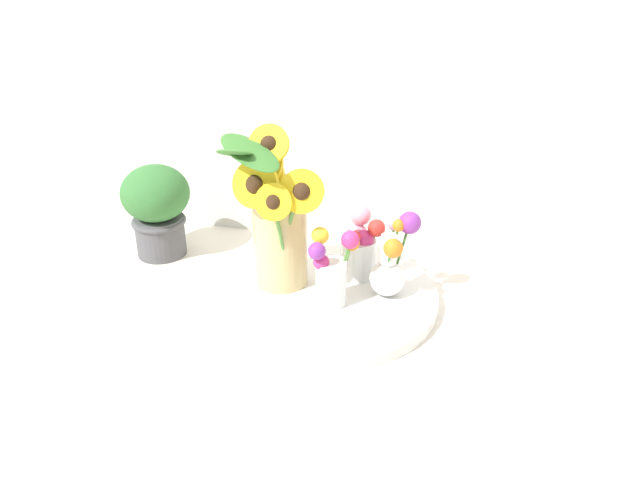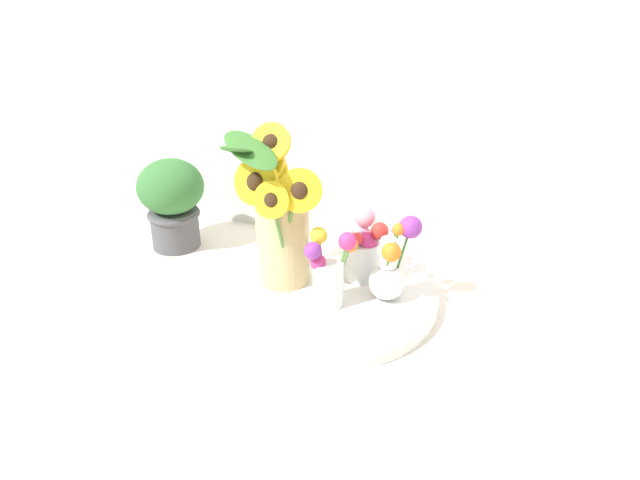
# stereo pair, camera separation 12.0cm
# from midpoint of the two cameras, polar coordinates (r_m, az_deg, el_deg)

# --- Properties ---
(ground_plane) EXTENTS (6.00, 6.00, 0.00)m
(ground_plane) POSITION_cam_midpoint_polar(r_m,az_deg,el_deg) (1.20, 0.35, -7.53)
(ground_plane) COLOR silver
(serving_tray) EXTENTS (0.47, 0.47, 0.02)m
(serving_tray) POSITION_cam_midpoint_polar(r_m,az_deg,el_deg) (1.26, 2.73, -5.17)
(serving_tray) COLOR white
(serving_tray) RESTS_ON ground_plane
(mason_jar_sunflowers) EXTENTS (0.24, 0.18, 0.33)m
(mason_jar_sunflowers) POSITION_cam_midpoint_polar(r_m,az_deg,el_deg) (1.21, -1.06, 2.20)
(mason_jar_sunflowers) COLOR #D1B77A
(mason_jar_sunflowers) RESTS_ON serving_tray
(vase_small_center) EXTENTS (0.09, 0.08, 0.15)m
(vase_small_center) POSITION_cam_midpoint_polar(r_m,az_deg,el_deg) (1.17, 3.72, -2.88)
(vase_small_center) COLOR white
(vase_small_center) RESTS_ON serving_tray
(vase_bulb_right) EXTENTS (0.09, 0.09, 0.17)m
(vase_bulb_right) POSITION_cam_midpoint_polar(r_m,az_deg,el_deg) (1.21, 9.38, -2.42)
(vase_bulb_right) COLOR white
(vase_bulb_right) RESTS_ON serving_tray
(vase_small_back) EXTENTS (0.09, 0.09, 0.15)m
(vase_small_back) POSITION_cam_midpoint_polar(r_m,az_deg,el_deg) (1.27, 6.69, -0.89)
(vase_small_back) COLOR white
(vase_small_back) RESTS_ON serving_tray
(potted_plant) EXTENTS (0.15, 0.15, 0.21)m
(potted_plant) POSITION_cam_midpoint_polar(r_m,az_deg,el_deg) (1.45, -11.12, 3.62)
(potted_plant) COLOR #4C4C51
(potted_plant) RESTS_ON ground_plane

